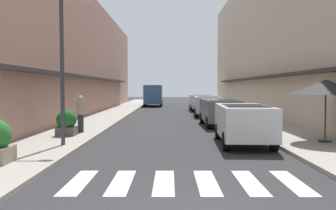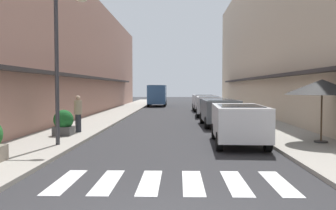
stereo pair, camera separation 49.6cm
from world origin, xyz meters
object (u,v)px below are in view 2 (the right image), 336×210
parked_car_far (209,104)px  planter_midblock (63,123)px  parked_car_mid (219,109)px  street_lamp (62,52)px  parked_car_distant (203,101)px  parked_car_near (239,120)px  cafe_umbrella (322,87)px  delivery_van (157,94)px  pedestrian_walking_near (78,113)px

parked_car_far → planter_midblock: (-7.01, -11.61, -0.28)m
parked_car_mid → parked_car_far: 6.72m
street_lamp → planter_midblock: 3.75m
parked_car_distant → street_lamp: 20.86m
parked_car_near → street_lamp: street_lamp is taller
cafe_umbrella → planter_midblock: cafe_umbrella is taller
parked_car_mid → parked_car_distant: (-0.00, 12.38, -0.00)m
parked_car_far → parked_car_mid: bearing=-90.0°
parked_car_near → parked_car_distant: bearing=90.0°
parked_car_near → cafe_umbrella: bearing=-2.1°
parked_car_mid → parked_car_distant: 12.38m
parked_car_mid → planter_midblock: parked_car_mid is taller
parked_car_mid → parked_car_distant: size_ratio=1.13×
parked_car_distant → cafe_umbrella: (2.96, -19.01, 1.21)m
delivery_van → pedestrian_walking_near: size_ratio=3.30×
street_lamp → planter_midblock: (-0.77, 2.48, -2.71)m
parked_car_mid → delivery_van: 21.79m
parked_car_mid → street_lamp: (-6.24, -7.38, 2.43)m
parked_car_mid → cafe_umbrella: 7.36m
cafe_umbrella → planter_midblock: bearing=170.1°
parked_car_mid → planter_midblock: (-7.01, -4.89, -0.28)m
parked_car_distant → street_lamp: bearing=-107.5°
parked_car_mid → parked_car_far: (0.00, 6.72, -0.00)m
parked_car_far → planter_midblock: 13.57m
parked_car_distant → pedestrian_walking_near: size_ratio=2.40×
parked_car_near → pedestrian_walking_near: 7.21m
delivery_van → street_lamp: bearing=-93.3°
cafe_umbrella → planter_midblock: (-9.98, 1.74, -1.48)m
parked_car_near → parked_car_distant: 18.90m
parked_car_distant → pedestrian_walking_near: pedestrian_walking_near is taller
parked_car_far → pedestrian_walking_near: size_ratio=2.69×
parked_car_far → planter_midblock: size_ratio=4.15×
parked_car_mid → pedestrian_walking_near: bearing=-150.2°
parked_car_far → pedestrian_walking_near: 12.48m
delivery_van → cafe_umbrella: bearing=-74.9°
parked_car_far → parked_car_distant: (-0.00, 5.66, -0.00)m
parked_car_mid → cafe_umbrella: (2.96, -6.63, 1.20)m
street_lamp → planter_midblock: street_lamp is taller
parked_car_near → delivery_van: (-4.59, 27.82, 0.48)m
cafe_umbrella → parked_car_near: bearing=177.9°
cafe_umbrella → pedestrian_walking_near: size_ratio=1.61×
parked_car_distant → parked_car_far: bearing=-90.0°
parked_car_mid → street_lamp: 9.96m
parked_car_distant → delivery_van: size_ratio=0.73×
parked_car_far → cafe_umbrella: size_ratio=1.67×
parked_car_mid → delivery_van: delivery_van is taller
parked_car_distant → delivery_van: delivery_van is taller
parked_car_distant → cafe_umbrella: 19.28m
delivery_van → parked_car_mid: bearing=-77.8°
parked_car_far → cafe_umbrella: (2.96, -13.35, 1.20)m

